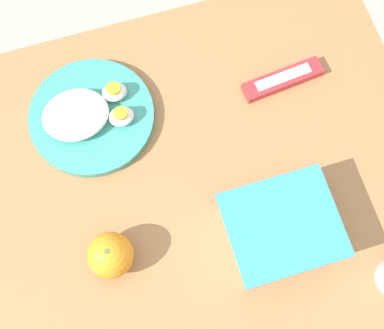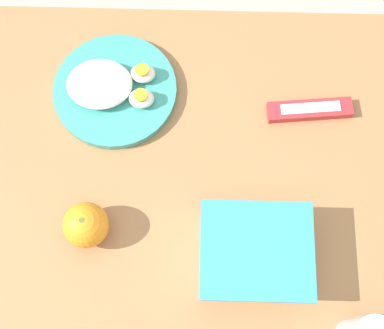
{
  "view_description": "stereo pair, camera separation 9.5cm",
  "coord_description": "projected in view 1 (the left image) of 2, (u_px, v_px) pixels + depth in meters",
  "views": [
    {
      "loc": [
        0.01,
        0.25,
        1.66
      ],
      "look_at": [
        -0.08,
        -0.04,
        0.75
      ],
      "focal_mm": 50.0,
      "sensor_mm": 36.0,
      "label": 1
    },
    {
      "loc": [
        -0.08,
        0.26,
        1.66
      ],
      "look_at": [
        -0.08,
        -0.04,
        0.75
      ],
      "focal_mm": 50.0,
      "sensor_mm": 36.0,
      "label": 2
    }
  ],
  "objects": [
    {
      "name": "rice_plate",
      "position": [
        89.0,
        115.0,
        1.0
      ],
      "size": [
        0.24,
        0.24,
        0.05
      ],
      "color": "teal",
      "rests_on": "table"
    },
    {
      "name": "food_container",
      "position": [
        280.0,
        230.0,
        0.91
      ],
      "size": [
        0.18,
        0.16,
        0.08
      ],
      "color": "white",
      "rests_on": "table"
    },
    {
      "name": "orange_fruit",
      "position": [
        111.0,
        255.0,
        0.89
      ],
      "size": [
        0.08,
        0.08,
        0.08
      ],
      "color": "orange",
      "rests_on": "table"
    },
    {
      "name": "table",
      "position": [
        160.0,
        212.0,
        1.06
      ],
      "size": [
        1.04,
        0.76,
        0.72
      ],
      "color": "#996B42",
      "rests_on": "ground_plane"
    },
    {
      "name": "ground_plane",
      "position": [
        172.0,
        258.0,
        1.65
      ],
      "size": [
        10.0,
        10.0,
        0.0
      ],
      "primitive_type": "plane",
      "color": "#B2A899"
    },
    {
      "name": "candy_bar",
      "position": [
        283.0,
        79.0,
        1.03
      ],
      "size": [
        0.16,
        0.05,
        0.02
      ],
      "color": "#B7282D",
      "rests_on": "table"
    }
  ]
}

